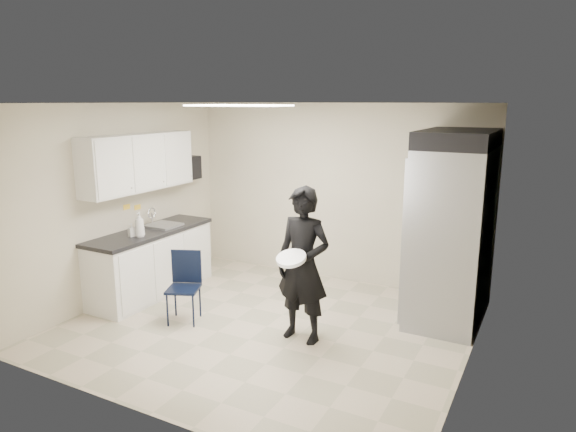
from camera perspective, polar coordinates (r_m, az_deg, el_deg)
The scene contains 21 objects.
floor at distance 6.25m, azimuth -2.35°, elevation -12.16°, with size 4.50×4.50×0.00m, color #B8A890.
ceiling at distance 5.67m, azimuth -2.59°, elevation 12.42°, with size 4.50×4.50×0.00m, color white.
back_wall at distance 7.58m, azimuth 5.18°, elevation 2.56°, with size 4.50×4.50×0.00m, color beige.
left_wall at distance 7.21m, azimuth -18.12°, elevation 1.45°, with size 4.00×4.00×0.00m, color beige.
right_wall at distance 5.11m, azimuth 19.93°, elevation -3.12°, with size 4.00×4.00×0.00m, color beige.
ceiling_panel at distance 6.33m, azimuth -5.51°, elevation 12.13°, with size 1.20×0.60×0.02m, color white.
lower_counter at distance 7.35m, azimuth -14.90°, elevation -5.14°, with size 0.60×1.90×0.86m, color silver.
countertop at distance 7.22m, azimuth -15.10°, elevation -1.70°, with size 0.64×1.95×0.05m, color black.
sink at distance 7.39m, azimuth -13.67°, elevation -1.42°, with size 0.42×0.40×0.14m, color gray.
faucet at distance 7.49m, azimuth -14.88°, elevation -0.12°, with size 0.02×0.02×0.24m, color silver.
upper_cabinets at distance 7.14m, azimuth -16.27°, elevation 5.75°, with size 0.35×1.80×0.75m, color silver.
towel_dispenser at distance 8.07m, azimuth -10.85°, elevation 5.30°, with size 0.22×0.30×0.35m, color black.
notice_sticker_left at distance 7.28m, azimuth -17.48°, elevation 0.97°, with size 0.00×0.12×0.07m, color yellow.
notice_sticker_right at distance 7.43m, azimuth -16.37°, elevation 0.95°, with size 0.00×0.12×0.07m, color yellow.
commercial_fridge at distance 6.45m, azimuth 17.73°, elevation -2.06°, with size 0.80×1.35×2.10m, color gray.
fridge_compressor at distance 6.27m, azimuth 18.44°, elevation 8.16°, with size 0.80×1.35×0.20m, color black.
folding_chair at distance 6.35m, azimuth -11.56°, elevation -7.96°, with size 0.37×0.37×0.83m, color black.
man_tuxedo at distance 5.64m, azimuth 1.68°, elevation -5.47°, with size 0.64×0.42×1.73m, color black.
bucket_lid at distance 5.39m, azimuth 0.36°, elevation -4.72°, with size 0.32×0.32×0.04m, color silver.
soap_bottle_a at distance 6.86m, azimuth -16.18°, elevation -0.92°, with size 0.12×0.12×0.32m, color silver.
soap_bottle_b at distance 6.92m, azimuth -16.96°, elevation -1.50°, with size 0.08×0.08×0.17m, color #A3A5AF.
Camera 1 is at (2.87, -4.89, 2.62)m, focal length 32.00 mm.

